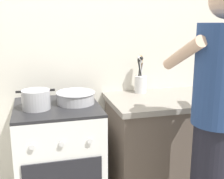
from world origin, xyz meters
TOP-DOWN VIEW (x-y plane):
  - back_wall at (0.20, 0.50)m, footprint 3.20×0.10m
  - countertop at (0.55, 0.15)m, footprint 1.00×0.60m
  - stove_range at (-0.35, 0.15)m, footprint 0.60×0.62m
  - pot at (-0.49, 0.11)m, footprint 0.26×0.19m
  - mixing_bowl at (-0.21, 0.17)m, footprint 0.29×0.29m
  - utensil_crock at (0.36, 0.36)m, footprint 0.10×0.10m
  - person at (0.53, -0.46)m, footprint 0.41×0.50m

SIDE VIEW (x-z plane):
  - stove_range at x=-0.35m, z-range 0.00..0.90m
  - countertop at x=0.55m, z-range 0.00..0.90m
  - person at x=0.53m, z-range 0.01..1.71m
  - mixing_bowl at x=-0.21m, z-range 0.90..0.99m
  - pot at x=-0.49m, z-range 0.90..1.03m
  - utensil_crock at x=0.36m, z-range 0.85..1.16m
  - back_wall at x=0.20m, z-range 0.00..2.50m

